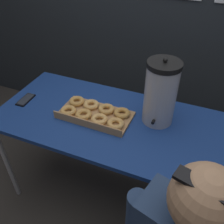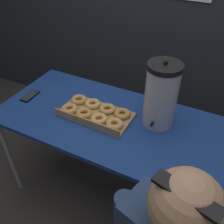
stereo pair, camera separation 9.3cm
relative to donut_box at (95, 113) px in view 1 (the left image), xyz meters
The scene contains 5 objects.
ground_plane 0.80m from the donut_box, ahead, with size 12.00×12.00×0.00m, color #3D3833.
folding_table 0.18m from the donut_box, ahead, with size 1.57×0.69×0.76m.
donut_box is the anchor object (origin of this frame).
coffee_urn 0.42m from the donut_box, 17.37° to the left, with size 0.19×0.22×0.42m.
cell_phone 0.51m from the donut_box, behind, with size 0.07×0.15×0.01m.
Camera 1 is at (0.40, -1.09, 1.76)m, focal length 40.00 mm.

